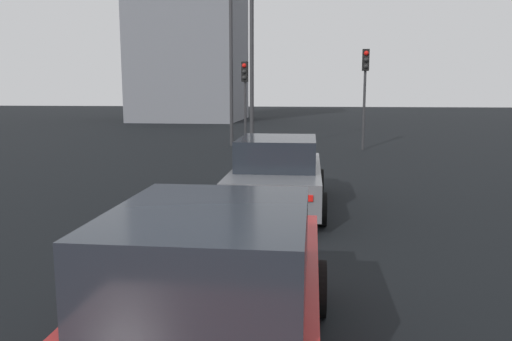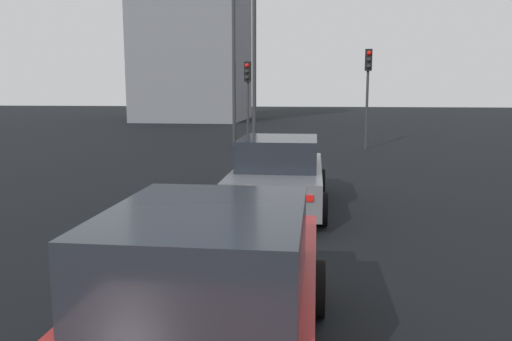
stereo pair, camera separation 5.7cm
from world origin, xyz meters
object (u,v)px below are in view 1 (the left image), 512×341
Objects in this scene: traffic_light_near_left at (245,86)px; street_lamp_kerbside at (231,36)px; traffic_light_near_right at (365,78)px; street_lamp_far at (252,26)px; car_grey_lead at (278,174)px; car_red_second at (215,300)px.

street_lamp_kerbside is at bearing -85.65° from traffic_light_near_left.
street_lamp_far is (-2.01, 4.60, 1.96)m from traffic_light_near_right.
traffic_light_near_left is 0.90× the size of traffic_light_near_right.
car_grey_lead is 0.54× the size of street_lamp_far.
car_red_second is 1.19× the size of traffic_light_near_left.
street_lamp_far reaches higher than traffic_light_near_right.
traffic_light_near_right is 0.50× the size of street_lamp_kerbside.
traffic_light_near_left is at bearing 6.91° from car_red_second.
traffic_light_near_left is 0.45× the size of street_lamp_kerbside.
traffic_light_near_left is at bearing -92.91° from street_lamp_kerbside.
street_lamp_far reaches higher than traffic_light_near_left.
car_grey_lead is 1.04× the size of car_red_second.
street_lamp_kerbside is (19.19, 3.11, 4.21)m from car_red_second.
street_lamp_far reaches higher than car_grey_lead.
car_red_second is 1.07× the size of traffic_light_near_right.
traffic_light_near_right is 5.39m from street_lamp_far.
traffic_light_near_left is (12.38, 2.49, 2.02)m from car_grey_lead.
traffic_light_near_left is at bearing 10.71° from car_grey_lead.
street_lamp_far reaches higher than street_lamp_kerbside.
street_lamp_kerbside is at bearing -100.51° from traffic_light_near_right.
traffic_light_near_right is (18.22, -2.82, 2.30)m from car_red_second.
street_lamp_far is at bearing 10.08° from car_grey_lead.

